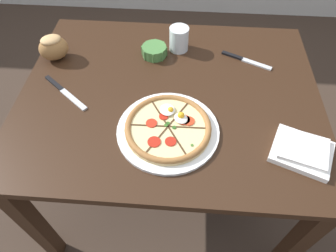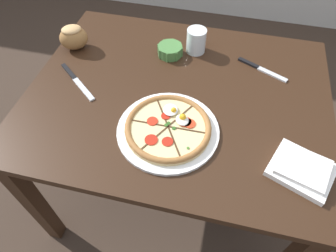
{
  "view_description": "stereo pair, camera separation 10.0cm",
  "coord_description": "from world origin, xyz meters",
  "px_view_note": "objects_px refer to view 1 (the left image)",
  "views": [
    {
      "loc": [
        0.05,
        -0.81,
        1.54
      ],
      "look_at": [
        0.01,
        -0.19,
        0.76
      ],
      "focal_mm": 32.0,
      "sensor_mm": 36.0,
      "label": 1
    },
    {
      "loc": [
        0.15,
        -0.8,
        1.54
      ],
      "look_at": [
        0.01,
        -0.19,
        0.76
      ],
      "focal_mm": 32.0,
      "sensor_mm": 36.0,
      "label": 2
    }
  ],
  "objects_px": {
    "pizza": "(168,128)",
    "bread_piece_near": "(53,47)",
    "water_glass": "(179,40)",
    "ramekin_bowl": "(154,51)",
    "dining_table": "(170,110)",
    "napkin_folded": "(302,151)",
    "knife_spare": "(246,60)",
    "knife_main": "(65,92)"
  },
  "relations": [
    {
      "from": "pizza",
      "to": "ramekin_bowl",
      "type": "bearing_deg",
      "value": 102.33
    },
    {
      "from": "pizza",
      "to": "knife_main",
      "type": "height_order",
      "value": "pizza"
    },
    {
      "from": "ramekin_bowl",
      "to": "napkin_folded",
      "type": "xyz_separation_m",
      "value": [
        0.52,
        -0.46,
        -0.01
      ]
    },
    {
      "from": "napkin_folded",
      "to": "bread_piece_near",
      "type": "distance_m",
      "value": 1.02
    },
    {
      "from": "napkin_folded",
      "to": "knife_spare",
      "type": "height_order",
      "value": "napkin_folded"
    },
    {
      "from": "bread_piece_near",
      "to": "knife_spare",
      "type": "height_order",
      "value": "bread_piece_near"
    },
    {
      "from": "water_glass",
      "to": "ramekin_bowl",
      "type": "bearing_deg",
      "value": -152.8
    },
    {
      "from": "pizza",
      "to": "ramekin_bowl",
      "type": "distance_m",
      "value": 0.42
    },
    {
      "from": "napkin_folded",
      "to": "water_glass",
      "type": "xyz_separation_m",
      "value": [
        -0.42,
        0.52,
        0.03
      ]
    },
    {
      "from": "bread_piece_near",
      "to": "knife_main",
      "type": "xyz_separation_m",
      "value": [
        0.09,
        -0.2,
        -0.05
      ]
    },
    {
      "from": "knife_main",
      "to": "water_glass",
      "type": "xyz_separation_m",
      "value": [
        0.42,
        0.3,
        0.04
      ]
    },
    {
      "from": "knife_main",
      "to": "water_glass",
      "type": "distance_m",
      "value": 0.52
    },
    {
      "from": "bread_piece_near",
      "to": "knife_spare",
      "type": "xyz_separation_m",
      "value": [
        0.79,
        0.04,
        -0.05
      ]
    },
    {
      "from": "water_glass",
      "to": "pizza",
      "type": "bearing_deg",
      "value": -91.51
    },
    {
      "from": "napkin_folded",
      "to": "knife_main",
      "type": "relative_size",
      "value": 1.1
    },
    {
      "from": "dining_table",
      "to": "pizza",
      "type": "bearing_deg",
      "value": -87.69
    },
    {
      "from": "knife_spare",
      "to": "water_glass",
      "type": "relative_size",
      "value": 2.0
    },
    {
      "from": "pizza",
      "to": "napkin_folded",
      "type": "relative_size",
      "value": 1.54
    },
    {
      "from": "dining_table",
      "to": "napkin_folded",
      "type": "xyz_separation_m",
      "value": [
        0.44,
        -0.25,
        0.12
      ]
    },
    {
      "from": "ramekin_bowl",
      "to": "knife_spare",
      "type": "bearing_deg",
      "value": -1.44
    },
    {
      "from": "napkin_folded",
      "to": "knife_spare",
      "type": "xyz_separation_m",
      "value": [
        -0.14,
        0.45,
        -0.01
      ]
    },
    {
      "from": "pizza",
      "to": "knife_spare",
      "type": "relative_size",
      "value": 1.71
    },
    {
      "from": "napkin_folded",
      "to": "knife_spare",
      "type": "bearing_deg",
      "value": 106.89
    },
    {
      "from": "ramekin_bowl",
      "to": "napkin_folded",
      "type": "relative_size",
      "value": 0.49
    },
    {
      "from": "bread_piece_near",
      "to": "water_glass",
      "type": "height_order",
      "value": "bread_piece_near"
    },
    {
      "from": "pizza",
      "to": "bread_piece_near",
      "type": "bearing_deg",
      "value": 144.48
    },
    {
      "from": "napkin_folded",
      "to": "water_glass",
      "type": "height_order",
      "value": "water_glass"
    },
    {
      "from": "bread_piece_near",
      "to": "water_glass",
      "type": "xyz_separation_m",
      "value": [
        0.51,
        0.1,
        -0.01
      ]
    },
    {
      "from": "dining_table",
      "to": "pizza",
      "type": "xyz_separation_m",
      "value": [
        0.01,
        -0.19,
        0.12
      ]
    },
    {
      "from": "dining_table",
      "to": "ramekin_bowl",
      "type": "height_order",
      "value": "ramekin_bowl"
    },
    {
      "from": "pizza",
      "to": "bread_piece_near",
      "type": "relative_size",
      "value": 2.39
    },
    {
      "from": "napkin_folded",
      "to": "dining_table",
      "type": "bearing_deg",
      "value": 150.78
    },
    {
      "from": "napkin_folded",
      "to": "water_glass",
      "type": "bearing_deg",
      "value": 129.27
    },
    {
      "from": "napkin_folded",
      "to": "knife_main",
      "type": "distance_m",
      "value": 0.87
    },
    {
      "from": "water_glass",
      "to": "knife_main",
      "type": "bearing_deg",
      "value": -144.24
    },
    {
      "from": "knife_main",
      "to": "knife_spare",
      "type": "bearing_deg",
      "value": 57.94
    },
    {
      "from": "napkin_folded",
      "to": "knife_spare",
      "type": "relative_size",
      "value": 1.11
    },
    {
      "from": "pizza",
      "to": "knife_main",
      "type": "relative_size",
      "value": 1.69
    },
    {
      "from": "napkin_folded",
      "to": "knife_main",
      "type": "xyz_separation_m",
      "value": [
        -0.84,
        0.21,
        -0.01
      ]
    },
    {
      "from": "pizza",
      "to": "ramekin_bowl",
      "type": "height_order",
      "value": "pizza"
    },
    {
      "from": "ramekin_bowl",
      "to": "water_glass",
      "type": "xyz_separation_m",
      "value": [
        0.1,
        0.05,
        0.02
      ]
    },
    {
      "from": "dining_table",
      "to": "knife_main",
      "type": "xyz_separation_m",
      "value": [
        -0.4,
        -0.03,
        0.11
      ]
    }
  ]
}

